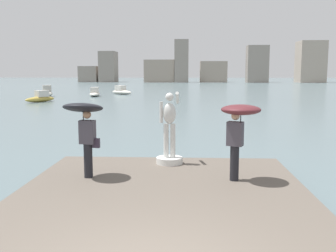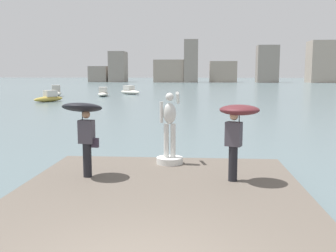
# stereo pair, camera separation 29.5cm
# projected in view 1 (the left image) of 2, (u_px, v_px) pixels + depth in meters

# --- Properties ---
(ground_plane) EXTENTS (400.00, 400.00, 0.00)m
(ground_plane) POSITION_uv_depth(u_px,v_px,m) (182.00, 100.00, 44.77)
(ground_plane) COLOR slate
(pier) EXTENTS (6.70, 10.38, 0.40)m
(pier) POSITION_uv_depth(u_px,v_px,m) (157.00, 227.00, 7.32)
(pier) COLOR #60564C
(pier) RESTS_ON ground
(statue_white_figure) EXTENTS (0.79, 0.95, 2.13)m
(statue_white_figure) POSITION_uv_depth(u_px,v_px,m) (169.00, 139.00, 11.52)
(statue_white_figure) COLOR silver
(statue_white_figure) RESTS_ON pier
(onlooker_left) EXTENTS (1.16, 1.18, 1.98)m
(onlooker_left) POSITION_uv_depth(u_px,v_px,m) (85.00, 119.00, 9.91)
(onlooker_left) COLOR black
(onlooker_left) RESTS_ON pier
(onlooker_right) EXTENTS (1.29, 1.29, 1.90)m
(onlooker_right) POSITION_uv_depth(u_px,v_px,m) (239.00, 121.00, 9.57)
(onlooker_right) COLOR black
(onlooker_right) RESTS_ON pier
(boat_near) EXTENTS (3.96, 3.93, 1.24)m
(boat_near) POSITION_uv_depth(u_px,v_px,m) (121.00, 91.00, 56.15)
(boat_near) COLOR silver
(boat_near) RESTS_ON ground
(boat_mid) EXTENTS (1.92, 4.20, 1.20)m
(boat_mid) POSITION_uv_depth(u_px,v_px,m) (95.00, 93.00, 51.26)
(boat_mid) COLOR silver
(boat_mid) RESTS_ON ground
(boat_far) EXTENTS (2.60, 3.59, 1.48)m
(boat_far) POSITION_uv_depth(u_px,v_px,m) (47.00, 92.00, 50.63)
(boat_far) COLOR silver
(boat_far) RESTS_ON ground
(boat_leftward) EXTENTS (2.65, 3.66, 1.22)m
(boat_leftward) POSITION_uv_depth(u_px,v_px,m) (41.00, 98.00, 41.27)
(boat_leftward) COLOR #B2993D
(boat_leftward) RESTS_ON ground
(distant_skyline) EXTENTS (78.94, 10.88, 13.50)m
(distant_skyline) POSITION_uv_depth(u_px,v_px,m) (211.00, 66.00, 126.18)
(distant_skyline) COLOR gray
(distant_skyline) RESTS_ON ground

